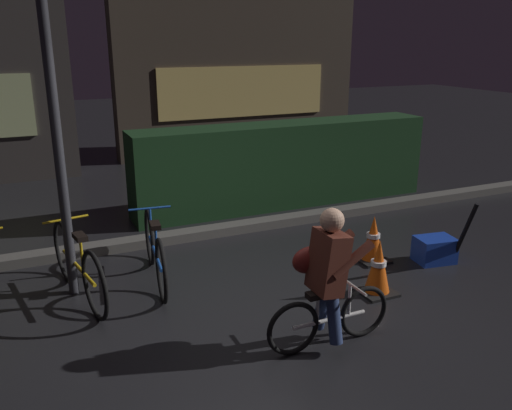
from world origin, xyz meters
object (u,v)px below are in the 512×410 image
at_px(blue_crate, 435,250).
at_px(parked_bike_center_left, 78,266).
at_px(street_post, 59,155).
at_px(cyclist, 327,278).
at_px(traffic_cone_far, 373,239).
at_px(closed_umbrella, 464,234).
at_px(parked_bike_center_right, 155,251).
at_px(traffic_cone_near, 378,268).

bearing_deg(blue_crate, parked_bike_center_left, 169.14).
relative_size(street_post, cyclist, 2.36).
relative_size(traffic_cone_far, closed_umbrella, 0.66).
distance_m(parked_bike_center_right, blue_crate, 3.25).
xyz_separation_m(cyclist, closed_umbrella, (2.28, 0.76, -0.22)).
distance_m(parked_bike_center_left, parked_bike_center_right, 0.81).
distance_m(street_post, cyclist, 2.81).
bearing_deg(traffic_cone_far, traffic_cone_near, -122.61).
relative_size(parked_bike_center_left, blue_crate, 3.81).
bearing_deg(closed_umbrella, traffic_cone_near, -81.40).
height_order(parked_bike_center_right, blue_crate, parked_bike_center_right).
height_order(parked_bike_center_left, blue_crate, parked_bike_center_left).
height_order(street_post, traffic_cone_near, street_post).
relative_size(parked_bike_center_left, parked_bike_center_right, 1.02).
bearing_deg(street_post, traffic_cone_far, -9.84).
relative_size(blue_crate, cyclist, 0.35).
height_order(traffic_cone_far, blue_crate, traffic_cone_far).
bearing_deg(blue_crate, closed_umbrella, -56.12).
xyz_separation_m(street_post, traffic_cone_near, (2.88, -1.30, -1.18)).
bearing_deg(traffic_cone_far, street_post, 170.16).
distance_m(parked_bike_center_right, cyclist, 2.12).
relative_size(parked_bike_center_right, cyclist, 1.32).
relative_size(street_post, traffic_cone_near, 4.93).
height_order(traffic_cone_near, blue_crate, traffic_cone_near).
distance_m(street_post, parked_bike_center_left, 1.12).
height_order(parked_bike_center_left, traffic_cone_far, parked_bike_center_left).
relative_size(parked_bike_center_right, closed_umbrella, 1.94).
bearing_deg(parked_bike_center_right, blue_crate, -98.24).
xyz_separation_m(street_post, traffic_cone_far, (3.34, -0.58, -1.20)).
bearing_deg(closed_umbrella, cyclist, -69.72).
xyz_separation_m(traffic_cone_near, blue_crate, (1.12, 0.40, -0.14)).
height_order(parked_bike_center_left, cyclist, cyclist).
bearing_deg(blue_crate, street_post, 167.30).
distance_m(traffic_cone_far, closed_umbrella, 1.01).
relative_size(cyclist, closed_umbrella, 1.47).
height_order(street_post, parked_bike_center_left, street_post).
relative_size(blue_crate, closed_umbrella, 0.52).
relative_size(street_post, blue_crate, 6.67).
relative_size(traffic_cone_far, cyclist, 0.45).
height_order(traffic_cone_near, closed_umbrella, closed_umbrella).
distance_m(parked_bike_center_left, blue_crate, 4.02).
bearing_deg(closed_umbrella, street_post, -103.50).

